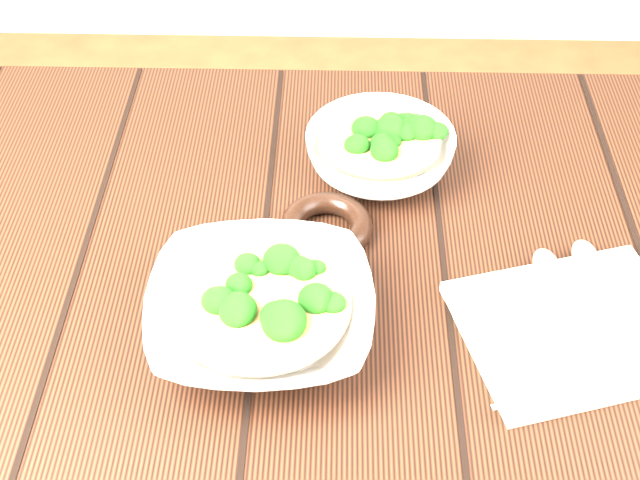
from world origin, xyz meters
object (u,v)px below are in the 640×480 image
napkin (575,329)px  trivet (326,226)px  soup_bowl_front (261,312)px  table (282,343)px  soup_bowl_back (380,152)px

napkin → trivet: bearing=134.9°
napkin → soup_bowl_front: bearing=165.1°
table → soup_bowl_front: 0.17m
soup_bowl_front → trivet: bearing=67.0°
trivet → soup_bowl_front: bearing=-113.0°
napkin → table: bearing=149.4°
table → soup_bowl_front: bearing=-98.2°
soup_bowl_front → napkin: soup_bowl_front is taller
trivet → table: bearing=-129.0°
table → soup_bowl_back: size_ratio=5.11×
soup_bowl_back → trivet: 0.13m
table → trivet: (0.05, 0.06, 0.13)m
table → soup_bowl_back: (0.11, 0.18, 0.15)m
trivet → napkin: bearing=-28.9°
soup_bowl_front → soup_bowl_back: bearing=64.5°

